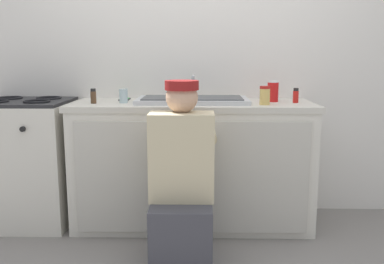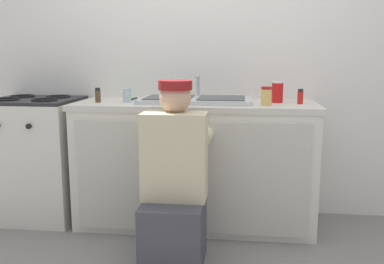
# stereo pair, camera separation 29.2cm
# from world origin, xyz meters

# --- Properties ---
(ground_plane) EXTENTS (12.00, 12.00, 0.00)m
(ground_plane) POSITION_xyz_m (0.00, 0.00, 0.00)
(ground_plane) COLOR gray
(back_wall) EXTENTS (6.00, 0.10, 2.50)m
(back_wall) POSITION_xyz_m (0.00, 0.65, 1.25)
(back_wall) COLOR silver
(back_wall) RESTS_ON ground_plane
(counter_cabinet) EXTENTS (1.70, 0.62, 0.87)m
(counter_cabinet) POSITION_xyz_m (0.00, 0.29, 0.44)
(counter_cabinet) COLOR silver
(counter_cabinet) RESTS_ON ground_plane
(countertop) EXTENTS (1.74, 0.62, 0.04)m
(countertop) POSITION_xyz_m (0.00, 0.30, 0.89)
(countertop) COLOR beige
(countertop) RESTS_ON counter_cabinet
(sink_double_basin) EXTENTS (0.80, 0.44, 0.19)m
(sink_double_basin) POSITION_xyz_m (0.00, 0.30, 0.93)
(sink_double_basin) COLOR silver
(sink_double_basin) RESTS_ON countertop
(stove_range) EXTENTS (0.66, 0.62, 0.94)m
(stove_range) POSITION_xyz_m (-1.24, 0.30, 0.46)
(stove_range) COLOR silver
(stove_range) RESTS_ON ground_plane
(plumber_person) EXTENTS (0.42, 0.61, 1.10)m
(plumber_person) POSITION_xyz_m (-0.05, -0.34, 0.46)
(plumber_person) COLOR #3F3F47
(plumber_person) RESTS_ON ground_plane
(condiment_jar) EXTENTS (0.07, 0.07, 0.13)m
(condiment_jar) POSITION_xyz_m (0.50, 0.15, 0.98)
(condiment_jar) COLOR #DBB760
(condiment_jar) RESTS_ON countertop
(spice_bottle_red) EXTENTS (0.04, 0.04, 0.10)m
(spice_bottle_red) POSITION_xyz_m (0.74, 0.29, 0.96)
(spice_bottle_red) COLOR red
(spice_bottle_red) RESTS_ON countertop
(spice_bottle_pepper) EXTENTS (0.04, 0.04, 0.10)m
(spice_bottle_pepper) POSITION_xyz_m (-0.70, 0.22, 0.96)
(spice_bottle_pepper) COLOR #513823
(spice_bottle_pepper) RESTS_ON countertop
(soda_cup_red) EXTENTS (0.08, 0.08, 0.15)m
(soda_cup_red) POSITION_xyz_m (0.59, 0.35, 0.99)
(soda_cup_red) COLOR red
(soda_cup_red) RESTS_ON countertop
(water_glass) EXTENTS (0.06, 0.06, 0.10)m
(water_glass) POSITION_xyz_m (-0.49, 0.25, 0.96)
(water_glass) COLOR #ADC6CC
(water_glass) RESTS_ON countertop
(cell_phone) EXTENTS (0.07, 0.14, 0.01)m
(cell_phone) POSITION_xyz_m (-0.52, 0.45, 0.92)
(cell_phone) COLOR black
(cell_phone) RESTS_ON countertop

